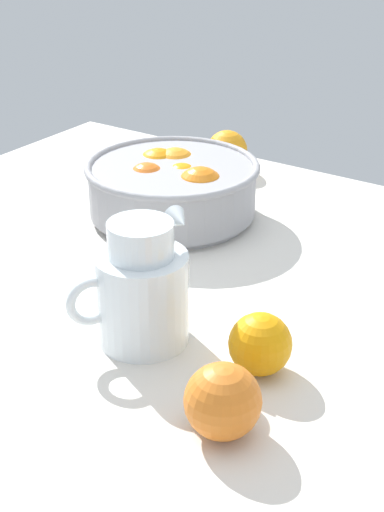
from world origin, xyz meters
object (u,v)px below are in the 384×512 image
Objects in this scene: fruit_bowl at (172,187)px; juice_pitcher at (142,297)px; loose_orange_0 at (223,401)px; loose_orange_1 at (260,344)px; loose_orange_3 at (227,151)px.

fruit_bowl is 37.53cm from juice_pitcher.
fruit_bowl reaches higher than loose_orange_0.
loose_orange_1 is at bearing 8.08° from juice_pitcher.
fruit_bowl reaches higher than loose_orange_1.
loose_orange_0 is 1.09× the size of loose_orange_1.
loose_orange_0 is (17.73, -9.63, -2.02)cm from juice_pitcher.
juice_pitcher is at bearing -60.30° from fruit_bowl.
fruit_bowl is at bearing 130.71° from loose_orange_0.
loose_orange_3 is (-22.80, 56.64, -2.17)cm from juice_pitcher.
juice_pitcher reaches higher than fruit_bowl.
fruit_bowl is 3.84× the size of loose_orange_1.
fruit_bowl is 45.68cm from loose_orange_1.
loose_orange_3 is at bearing 99.91° from fruit_bowl.
juice_pitcher reaches higher than loose_orange_3.
juice_pitcher is 2.13× the size of loose_orange_3.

